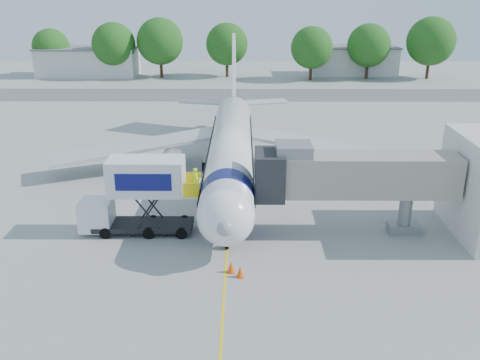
{
  "coord_description": "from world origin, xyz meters",
  "views": [
    {
      "loc": [
        1.08,
        -41.5,
        16.88
      ],
      "look_at": [
        0.85,
        -4.9,
        3.2
      ],
      "focal_mm": 40.0,
      "sensor_mm": 36.0,
      "label": 1
    }
  ],
  "objects_px": {
    "jet_bridge": "(344,175)",
    "ground_tug": "(293,301)",
    "catering_hiloader": "(138,196)",
    "aircraft": "(231,147)"
  },
  "relations": [
    {
      "from": "jet_bridge",
      "to": "ground_tug",
      "type": "xyz_separation_m",
      "value": [
        -4.24,
        -9.88,
        -3.58
      ]
    },
    {
      "from": "jet_bridge",
      "to": "catering_hiloader",
      "type": "xyz_separation_m",
      "value": [
        -14.26,
        -0.0,
        -1.58
      ]
    },
    {
      "from": "jet_bridge",
      "to": "catering_hiloader",
      "type": "relative_size",
      "value": 1.63
    },
    {
      "from": "aircraft",
      "to": "ground_tug",
      "type": "bearing_deg",
      "value": -79.87
    },
    {
      "from": "ground_tug",
      "to": "catering_hiloader",
      "type": "bearing_deg",
      "value": 138.04
    },
    {
      "from": "jet_bridge",
      "to": "catering_hiloader",
      "type": "height_order",
      "value": "jet_bridge"
    },
    {
      "from": "aircraft",
      "to": "ground_tug",
      "type": "height_order",
      "value": "aircraft"
    },
    {
      "from": "aircraft",
      "to": "ground_tug",
      "type": "distance_m",
      "value": 21.44
    },
    {
      "from": "aircraft",
      "to": "catering_hiloader",
      "type": "xyz_separation_m",
      "value": [
        -6.27,
        -11.12,
        -0.19
      ]
    },
    {
      "from": "jet_bridge",
      "to": "ground_tug",
      "type": "height_order",
      "value": "jet_bridge"
    }
  ]
}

